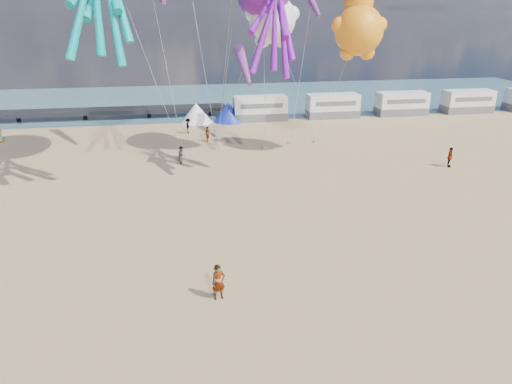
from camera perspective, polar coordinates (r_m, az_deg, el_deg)
name	(u,v)px	position (r m, az deg, el deg)	size (l,w,h in m)	color
ground	(278,325)	(21.30, 2.79, -16.32)	(120.00, 120.00, 0.00)	tan
water	(206,100)	(72.61, -6.31, 11.41)	(120.00, 120.00, 0.00)	#3D6574
motorhome_0	(260,108)	(58.32, 0.51, 10.43)	(6.60, 2.50, 3.00)	silver
motorhome_1	(333,106)	(60.62, 9.55, 10.57)	(6.60, 2.50, 3.00)	silver
motorhome_2	(402,104)	(64.26, 17.75, 10.49)	(6.60, 2.50, 3.00)	silver
motorhome_3	(468,101)	(69.02, 24.94, 10.24)	(6.60, 2.50, 3.00)	silver
tent_white	(196,113)	(57.60, -7.48, 9.79)	(4.00, 4.00, 2.40)	white
tent_blue	(228,112)	(57.86, -3.46, 9.99)	(4.00, 4.00, 2.40)	#1933CC
standing_person	(218,282)	(22.48, -4.71, -11.17)	(0.68, 0.44, 1.85)	tan
beachgoer_2	(188,126)	(52.59, -8.47, 8.18)	(0.82, 0.64, 1.69)	#7F6659
beachgoer_3	(450,157)	(44.10, 23.07, 4.02)	(1.17, 0.67, 1.80)	#7F6659
beachgoer_5	(207,134)	(48.93, -6.12, 7.22)	(1.52, 0.48, 1.63)	#7F6659
beachgoer_7	(182,155)	(42.17, -9.29, 4.61)	(0.78, 0.51, 1.60)	#7F6659
sandbag_a	(185,160)	(42.78, -8.88, 3.91)	(0.50, 0.35, 0.22)	gray
sandbag_b	(265,147)	(46.48, 1.16, 5.64)	(0.50, 0.35, 0.22)	gray
sandbag_c	(316,141)	(48.92, 7.46, 6.29)	(0.50, 0.35, 0.22)	gray
sandbag_d	(290,142)	(48.30, 4.33, 6.21)	(0.50, 0.35, 0.22)	gray
sandbag_e	(217,147)	(46.56, -4.86, 5.59)	(0.50, 0.35, 0.22)	gray
kite_panda	(272,19)	(41.54, 2.05, 20.79)	(4.85, 4.57, 6.85)	white
kite_teddy_orange	(359,30)	(42.58, 12.73, 19.10)	(5.12, 4.81, 7.22)	orange
windsock_mid	(312,1)	(47.33, 6.96, 22.62)	(1.00, 6.34, 6.34)	red
windsock_right	(244,66)	(35.58, -1.52, 15.49)	(0.90, 4.45, 4.45)	red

